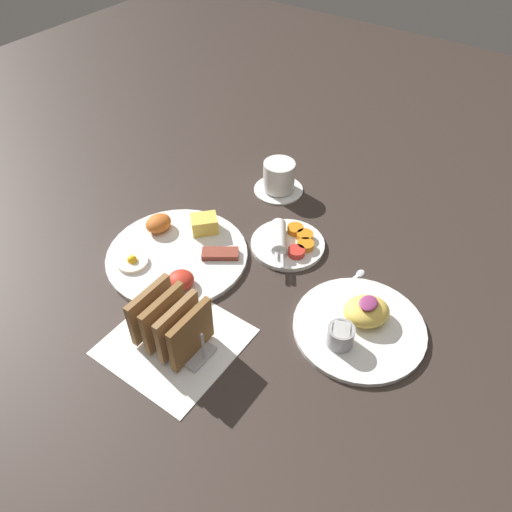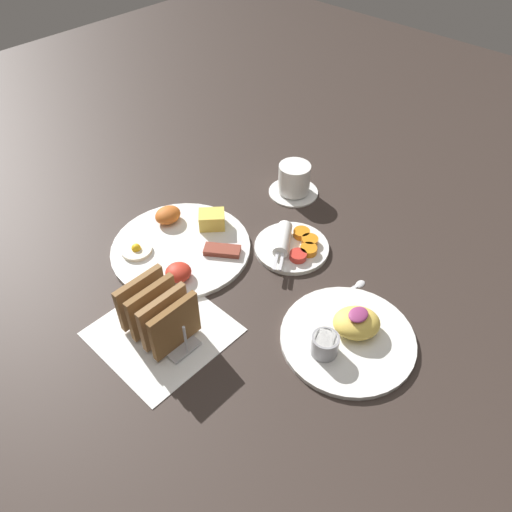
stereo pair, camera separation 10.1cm
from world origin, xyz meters
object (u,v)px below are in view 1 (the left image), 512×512
plate_condiments (288,242)px  toast_rack (172,324)px  coffee_cup (279,178)px  plate_breakfast (177,252)px  plate_foreground (359,324)px

plate_condiments → toast_rack: size_ratio=1.17×
toast_rack → coffee_cup: 0.50m
plate_breakfast → coffee_cup: bearing=-8.5°
coffee_cup → toast_rack: bearing=-168.4°
plate_foreground → toast_rack: 0.34m
plate_breakfast → toast_rack: 0.23m
plate_condiments → coffee_cup: (0.16, 0.13, 0.02)m
plate_breakfast → toast_rack: size_ratio=2.01×
plate_condiments → toast_rack: 0.33m
plate_condiments → toast_rack: toast_rack is taller
plate_condiments → toast_rack: bearing=175.1°
plate_breakfast → plate_condiments: size_ratio=1.71×
plate_breakfast → plate_condiments: (0.16, -0.17, 0.00)m
plate_foreground → coffee_cup: 0.45m
plate_foreground → plate_breakfast: bearing=96.3°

